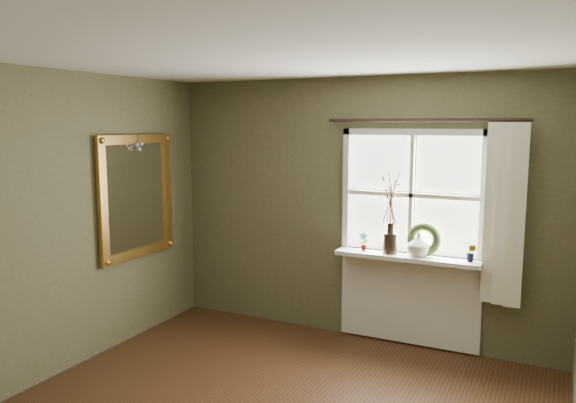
# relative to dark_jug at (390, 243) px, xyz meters

# --- Properties ---
(ceiling) EXTENTS (4.50, 4.50, 0.00)m
(ceiling) POSITION_rel_dark_jug_xyz_m (-0.38, -2.12, 1.58)
(ceiling) COLOR silver
(ceiling) RESTS_ON ground
(wall_back) EXTENTS (4.00, 0.10, 2.60)m
(wall_back) POSITION_rel_dark_jug_xyz_m (-0.38, 0.18, 0.28)
(wall_back) COLOR brown
(wall_back) RESTS_ON ground
(wall_left) EXTENTS (0.10, 4.50, 2.60)m
(wall_left) POSITION_rel_dark_jug_xyz_m (-2.43, -2.12, 0.28)
(wall_left) COLOR brown
(wall_left) RESTS_ON ground
(window_frame) EXTENTS (1.36, 0.06, 1.24)m
(window_frame) POSITION_rel_dark_jug_xyz_m (0.17, 0.11, 0.46)
(window_frame) COLOR silver
(window_frame) RESTS_ON wall_back
(window_sill) EXTENTS (1.36, 0.26, 0.04)m
(window_sill) POSITION_rel_dark_jug_xyz_m (0.17, 0.00, -0.12)
(window_sill) COLOR silver
(window_sill) RESTS_ON wall_back
(window_apron) EXTENTS (1.36, 0.04, 0.88)m
(window_apron) POSITION_rel_dark_jug_xyz_m (0.17, 0.11, -0.56)
(window_apron) COLOR silver
(window_apron) RESTS_ON ground
(dark_jug) EXTENTS (0.14, 0.14, 0.20)m
(dark_jug) POSITION_rel_dark_jug_xyz_m (0.00, 0.00, 0.00)
(dark_jug) COLOR black
(dark_jug) RESTS_ON window_sill
(cream_vase) EXTENTS (0.24, 0.24, 0.22)m
(cream_vase) POSITION_rel_dark_jug_xyz_m (0.27, 0.00, 0.01)
(cream_vase) COLOR beige
(cream_vase) RESTS_ON window_sill
(wreath) EXTENTS (0.32, 0.15, 0.33)m
(wreath) POSITION_rel_dark_jug_xyz_m (0.31, 0.04, 0.02)
(wreath) COLOR #2C3F1C
(wreath) RESTS_ON window_sill
(potted_plant_left) EXTENTS (0.11, 0.10, 0.18)m
(potted_plant_left) POSITION_rel_dark_jug_xyz_m (-0.26, 0.00, -0.01)
(potted_plant_left) COLOR #2C3F1C
(potted_plant_left) RESTS_ON window_sill
(potted_plant_right) EXTENTS (0.11, 0.10, 0.16)m
(potted_plant_right) POSITION_rel_dark_jug_xyz_m (0.75, 0.00, -0.02)
(potted_plant_right) COLOR #2C3F1C
(potted_plant_right) RESTS_ON window_sill
(curtain) EXTENTS (0.36, 0.12, 1.59)m
(curtain) POSITION_rel_dark_jug_xyz_m (1.01, 0.01, 0.35)
(curtain) COLOR beige
(curtain) RESTS_ON wall_back
(curtain_rod) EXTENTS (1.84, 0.03, 0.03)m
(curtain_rod) POSITION_rel_dark_jug_xyz_m (0.27, 0.05, 1.16)
(curtain_rod) COLOR black
(curtain_rod) RESTS_ON wall_back
(gilt_mirror) EXTENTS (0.10, 1.02, 1.22)m
(gilt_mirror) POSITION_rel_dark_jug_xyz_m (-2.35, -0.84, 0.41)
(gilt_mirror) COLOR white
(gilt_mirror) RESTS_ON wall_left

